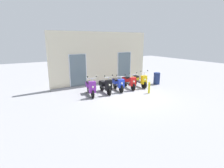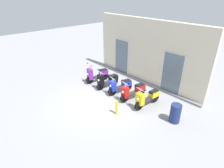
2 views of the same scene
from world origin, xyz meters
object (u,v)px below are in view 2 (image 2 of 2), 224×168
(scooter_blue, at_px, (120,86))
(trash_bin, at_px, (175,113))
(curb_bollard, at_px, (117,108))
(scooter_purple, at_px, (97,74))
(scooter_yellow, at_px, (147,98))
(scooter_red, at_px, (133,91))
(scooter_black, at_px, (107,80))

(scooter_blue, distance_m, trash_bin, 3.39)
(trash_bin, relative_size, curb_bollard, 1.22)
(scooter_purple, xyz_separation_m, trash_bin, (5.35, 0.07, -0.07))
(scooter_blue, bearing_deg, scooter_yellow, 2.19)
(scooter_blue, distance_m, scooter_yellow, 1.82)
(scooter_red, height_order, trash_bin, scooter_red)
(trash_bin, height_order, curb_bollard, trash_bin)
(scooter_purple, relative_size, scooter_yellow, 0.93)
(scooter_purple, relative_size, scooter_red, 0.95)
(trash_bin, bearing_deg, scooter_yellow, 176.97)
(scooter_yellow, distance_m, curb_bollard, 1.65)
(scooter_black, height_order, scooter_red, scooter_black)
(scooter_black, bearing_deg, scooter_yellow, 3.45)
(scooter_blue, distance_m, curb_bollard, 1.99)
(scooter_blue, height_order, scooter_red, scooter_red)
(scooter_yellow, relative_size, curb_bollard, 2.36)
(scooter_purple, relative_size, scooter_black, 1.02)
(scooter_purple, xyz_separation_m, scooter_red, (2.87, 0.12, -0.03))
(scooter_black, xyz_separation_m, scooter_yellow, (2.79, 0.17, -0.01))
(scooter_black, bearing_deg, trash_bin, 1.12)
(scooter_yellow, bearing_deg, curb_bollard, -107.92)
(trash_bin, bearing_deg, scooter_purple, -179.26)
(scooter_blue, relative_size, trash_bin, 1.81)
(scooter_purple, bearing_deg, curb_bollard, -23.29)
(scooter_purple, bearing_deg, scooter_blue, 2.41)
(scooter_black, relative_size, scooter_blue, 0.98)
(scooter_black, distance_m, scooter_blue, 0.98)
(scooter_red, relative_size, scooter_yellow, 0.98)
(scooter_red, bearing_deg, trash_bin, -1.24)
(scooter_red, bearing_deg, scooter_black, -175.77)
(scooter_black, relative_size, curb_bollard, 2.16)
(curb_bollard, bearing_deg, scooter_yellow, 72.08)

